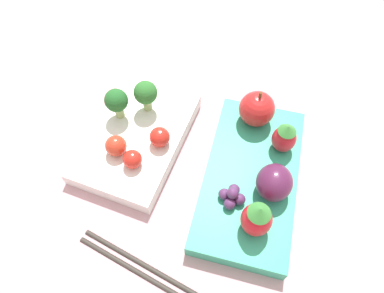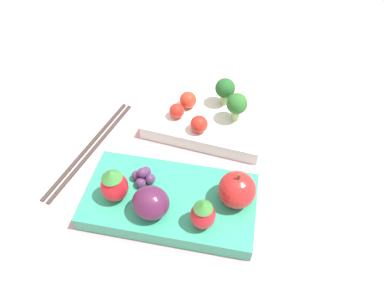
{
  "view_description": "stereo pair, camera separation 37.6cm",
  "coord_description": "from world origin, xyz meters",
  "px_view_note": "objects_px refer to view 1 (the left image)",
  "views": [
    {
      "loc": [
        -0.21,
        -0.07,
        0.4
      ],
      "look_at": [
        0.01,
        0.0,
        0.03
      ],
      "focal_mm": 32.0,
      "sensor_mm": 36.0,
      "label": 1
    },
    {
      "loc": [
        0.09,
        -0.3,
        0.4
      ],
      "look_at": [
        0.01,
        0.0,
        0.03
      ],
      "focal_mm": 32.0,
      "sensor_mm": 36.0,
      "label": 2
    }
  ],
  "objects_px": {
    "cherry_tomato_1": "(116,146)",
    "strawberry_0": "(257,219)",
    "bento_box_savoury": "(137,137)",
    "cherry_tomato_2": "(160,137)",
    "broccoli_floret_1": "(117,101)",
    "cherry_tomato_0": "(132,159)",
    "strawberry_1": "(284,138)",
    "plum": "(274,182)",
    "apple": "(257,109)",
    "chopsticks_pair": "(160,279)",
    "grape_cluster": "(232,196)",
    "broccoli_floret_0": "(146,94)",
    "bento_box_fruit": "(251,175)"
  },
  "relations": [
    {
      "from": "cherry_tomato_1",
      "to": "strawberry_0",
      "type": "xyz_separation_m",
      "value": [
        -0.04,
        -0.19,
        0.01
      ]
    },
    {
      "from": "bento_box_savoury",
      "to": "cherry_tomato_2",
      "type": "xyz_separation_m",
      "value": [
        -0.0,
        -0.04,
        0.02
      ]
    },
    {
      "from": "broccoli_floret_1",
      "to": "cherry_tomato_0",
      "type": "bearing_deg",
      "value": -142.35
    },
    {
      "from": "strawberry_1",
      "to": "plum",
      "type": "distance_m",
      "value": 0.06
    },
    {
      "from": "broccoli_floret_1",
      "to": "cherry_tomato_0",
      "type": "distance_m",
      "value": 0.08
    },
    {
      "from": "apple",
      "to": "chopsticks_pair",
      "type": "distance_m",
      "value": 0.24
    },
    {
      "from": "apple",
      "to": "strawberry_0",
      "type": "relative_size",
      "value": 1.05
    },
    {
      "from": "bento_box_savoury",
      "to": "apple",
      "type": "distance_m",
      "value": 0.16
    },
    {
      "from": "plum",
      "to": "grape_cluster",
      "type": "xyz_separation_m",
      "value": [
        -0.03,
        0.04,
        -0.01
      ]
    },
    {
      "from": "plum",
      "to": "broccoli_floret_1",
      "type": "bearing_deg",
      "value": 78.98
    },
    {
      "from": "broccoli_floret_0",
      "to": "plum",
      "type": "bearing_deg",
      "value": -109.59
    },
    {
      "from": "cherry_tomato_2",
      "to": "strawberry_0",
      "type": "xyz_separation_m",
      "value": [
        -0.07,
        -0.14,
        0.01
      ]
    },
    {
      "from": "apple",
      "to": "strawberry_0",
      "type": "height_order",
      "value": "apple"
    },
    {
      "from": "bento_box_savoury",
      "to": "broccoli_floret_0",
      "type": "relative_size",
      "value": 3.84
    },
    {
      "from": "cherry_tomato_2",
      "to": "plum",
      "type": "height_order",
      "value": "plum"
    },
    {
      "from": "cherry_tomato_1",
      "to": "chopsticks_pair",
      "type": "distance_m",
      "value": 0.17
    },
    {
      "from": "bento_box_fruit",
      "to": "cherry_tomato_1",
      "type": "bearing_deg",
      "value": 99.85
    },
    {
      "from": "cherry_tomato_0",
      "to": "strawberry_0",
      "type": "bearing_deg",
      "value": -100.37
    },
    {
      "from": "plum",
      "to": "broccoli_floret_0",
      "type": "bearing_deg",
      "value": 70.41
    },
    {
      "from": "bento_box_savoury",
      "to": "broccoli_floret_1",
      "type": "height_order",
      "value": "broccoli_floret_1"
    },
    {
      "from": "bento_box_fruit",
      "to": "plum",
      "type": "distance_m",
      "value": 0.05
    },
    {
      "from": "broccoli_floret_1",
      "to": "grape_cluster",
      "type": "relative_size",
      "value": 1.45
    },
    {
      "from": "strawberry_1",
      "to": "bento_box_fruit",
      "type": "bearing_deg",
      "value": 150.46
    },
    {
      "from": "strawberry_0",
      "to": "cherry_tomato_2",
      "type": "bearing_deg",
      "value": 63.62
    },
    {
      "from": "strawberry_0",
      "to": "grape_cluster",
      "type": "distance_m",
      "value": 0.04
    },
    {
      "from": "bento_box_savoury",
      "to": "strawberry_0",
      "type": "bearing_deg",
      "value": -112.52
    },
    {
      "from": "bento_box_fruit",
      "to": "broccoli_floret_1",
      "type": "relative_size",
      "value": 4.85
    },
    {
      "from": "grape_cluster",
      "to": "cherry_tomato_2",
      "type": "bearing_deg",
      "value": 66.95
    },
    {
      "from": "chopsticks_pair",
      "to": "cherry_tomato_1",
      "type": "bearing_deg",
      "value": 41.1
    },
    {
      "from": "chopsticks_pair",
      "to": "plum",
      "type": "bearing_deg",
      "value": -33.52
    },
    {
      "from": "bento_box_fruit",
      "to": "strawberry_1",
      "type": "relative_size",
      "value": 4.96
    },
    {
      "from": "cherry_tomato_0",
      "to": "chopsticks_pair",
      "type": "relative_size",
      "value": 0.11
    },
    {
      "from": "broccoli_floret_1",
      "to": "chopsticks_pair",
      "type": "bearing_deg",
      "value": -143.78
    },
    {
      "from": "cherry_tomato_1",
      "to": "apple",
      "type": "height_order",
      "value": "apple"
    },
    {
      "from": "bento_box_fruit",
      "to": "cherry_tomato_2",
      "type": "distance_m",
      "value": 0.13
    },
    {
      "from": "cherry_tomato_2",
      "to": "chopsticks_pair",
      "type": "xyz_separation_m",
      "value": [
        -0.15,
        -0.06,
        -0.03
      ]
    },
    {
      "from": "apple",
      "to": "chopsticks_pair",
      "type": "xyz_separation_m",
      "value": [
        -0.23,
        0.05,
        -0.04
      ]
    },
    {
      "from": "broccoli_floret_0",
      "to": "bento_box_fruit",
      "type": "bearing_deg",
      "value": -106.8
    },
    {
      "from": "bento_box_savoury",
      "to": "broccoli_floret_1",
      "type": "bearing_deg",
      "value": 58.63
    },
    {
      "from": "bento_box_fruit",
      "to": "grape_cluster",
      "type": "distance_m",
      "value": 0.05
    },
    {
      "from": "cherry_tomato_2",
      "to": "grape_cluster",
      "type": "relative_size",
      "value": 0.81
    },
    {
      "from": "broccoli_floret_0",
      "to": "cherry_tomato_0",
      "type": "distance_m",
      "value": 0.09
    },
    {
      "from": "cherry_tomato_1",
      "to": "strawberry_0",
      "type": "relative_size",
      "value": 0.52
    },
    {
      "from": "broccoli_floret_0",
      "to": "broccoli_floret_1",
      "type": "distance_m",
      "value": 0.04
    },
    {
      "from": "bento_box_fruit",
      "to": "broccoli_floret_1",
      "type": "distance_m",
      "value": 0.2
    },
    {
      "from": "bento_box_savoury",
      "to": "chopsticks_pair",
      "type": "bearing_deg",
      "value": -148.15
    },
    {
      "from": "bento_box_savoury",
      "to": "broccoli_floret_0",
      "type": "height_order",
      "value": "broccoli_floret_0"
    },
    {
      "from": "cherry_tomato_0",
      "to": "cherry_tomato_1",
      "type": "bearing_deg",
      "value": 69.64
    },
    {
      "from": "bento_box_savoury",
      "to": "broccoli_floret_0",
      "type": "bearing_deg",
      "value": 1.22
    },
    {
      "from": "broccoli_floret_0",
      "to": "apple",
      "type": "distance_m",
      "value": 0.15
    }
  ]
}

